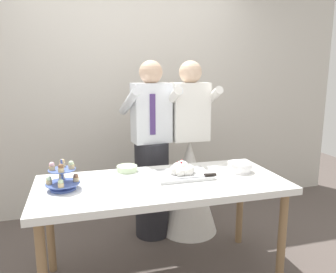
{
  "coord_description": "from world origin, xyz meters",
  "views": [
    {
      "loc": [
        -0.58,
        -2.21,
        1.57
      ],
      "look_at": [
        0.09,
        0.15,
        1.07
      ],
      "focal_mm": 35.08,
      "sensor_mm": 36.0,
      "label": 1
    }
  ],
  "objects_px": {
    "main_cake_tray": "(182,171)",
    "person_groom": "(152,160)",
    "person_bride": "(189,174)",
    "dessert_table": "(162,191)",
    "round_cake": "(127,170)",
    "plate_stack": "(240,167)",
    "cupcake_stand": "(62,178)"
  },
  "relations": [
    {
      "from": "person_groom",
      "to": "person_bride",
      "type": "xyz_separation_m",
      "value": [
        0.37,
        -0.01,
        -0.16
      ]
    },
    {
      "from": "main_cake_tray",
      "to": "person_bride",
      "type": "xyz_separation_m",
      "value": [
        0.27,
        0.6,
        -0.23
      ]
    },
    {
      "from": "round_cake",
      "to": "person_bride",
      "type": "height_order",
      "value": "person_bride"
    },
    {
      "from": "dessert_table",
      "to": "main_cake_tray",
      "type": "distance_m",
      "value": 0.22
    },
    {
      "from": "plate_stack",
      "to": "round_cake",
      "type": "distance_m",
      "value": 0.9
    },
    {
      "from": "plate_stack",
      "to": "cupcake_stand",
      "type": "bearing_deg",
      "value": -178.42
    },
    {
      "from": "plate_stack",
      "to": "person_bride",
      "type": "height_order",
      "value": "person_bride"
    },
    {
      "from": "round_cake",
      "to": "person_bride",
      "type": "distance_m",
      "value": 0.8
    },
    {
      "from": "cupcake_stand",
      "to": "plate_stack",
      "type": "xyz_separation_m",
      "value": [
        1.35,
        0.04,
        -0.05
      ]
    },
    {
      "from": "person_bride",
      "to": "cupcake_stand",
      "type": "bearing_deg",
      "value": -150.2
    },
    {
      "from": "cupcake_stand",
      "to": "person_groom",
      "type": "xyz_separation_m",
      "value": [
        0.77,
        0.67,
        -0.11
      ]
    },
    {
      "from": "dessert_table",
      "to": "person_groom",
      "type": "height_order",
      "value": "person_groom"
    },
    {
      "from": "dessert_table",
      "to": "person_groom",
      "type": "bearing_deg",
      "value": 83.22
    },
    {
      "from": "person_groom",
      "to": "main_cake_tray",
      "type": "bearing_deg",
      "value": -81.03
    },
    {
      "from": "cupcake_stand",
      "to": "person_groom",
      "type": "distance_m",
      "value": 1.02
    },
    {
      "from": "cupcake_stand",
      "to": "person_bride",
      "type": "bearing_deg",
      "value": 29.8
    },
    {
      "from": "person_groom",
      "to": "person_bride",
      "type": "bearing_deg",
      "value": -1.97
    },
    {
      "from": "person_groom",
      "to": "dessert_table",
      "type": "bearing_deg",
      "value": -96.78
    },
    {
      "from": "round_cake",
      "to": "person_bride",
      "type": "bearing_deg",
      "value": 30.71
    },
    {
      "from": "plate_stack",
      "to": "person_groom",
      "type": "distance_m",
      "value": 0.85
    },
    {
      "from": "round_cake",
      "to": "person_groom",
      "type": "bearing_deg",
      "value": 54.18
    },
    {
      "from": "person_bride",
      "to": "main_cake_tray",
      "type": "bearing_deg",
      "value": -114.26
    },
    {
      "from": "main_cake_tray",
      "to": "person_bride",
      "type": "height_order",
      "value": "person_bride"
    },
    {
      "from": "dessert_table",
      "to": "plate_stack",
      "type": "distance_m",
      "value": 0.67
    },
    {
      "from": "cupcake_stand",
      "to": "person_groom",
      "type": "height_order",
      "value": "person_groom"
    },
    {
      "from": "main_cake_tray",
      "to": "person_groom",
      "type": "height_order",
      "value": "person_groom"
    },
    {
      "from": "cupcake_stand",
      "to": "person_groom",
      "type": "relative_size",
      "value": 0.14
    },
    {
      "from": "cupcake_stand",
      "to": "plate_stack",
      "type": "distance_m",
      "value": 1.35
    },
    {
      "from": "plate_stack",
      "to": "person_bride",
      "type": "relative_size",
      "value": 0.12
    },
    {
      "from": "main_cake_tray",
      "to": "round_cake",
      "type": "relative_size",
      "value": 1.81
    },
    {
      "from": "plate_stack",
      "to": "person_bride",
      "type": "distance_m",
      "value": 0.69
    },
    {
      "from": "dessert_table",
      "to": "cupcake_stand",
      "type": "height_order",
      "value": "cupcake_stand"
    }
  ]
}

